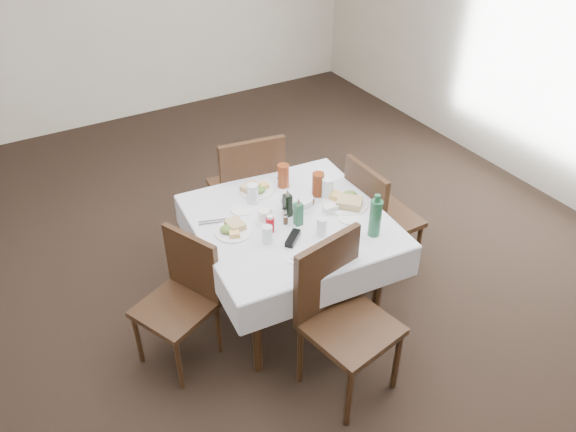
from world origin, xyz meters
The scene contains 33 objects.
ground_plane centered at (0.00, 0.00, 0.00)m, with size 7.00×7.00×0.00m, color black.
room_shell centered at (0.00, 0.00, 1.71)m, with size 6.04×7.04×2.80m.
dining_table centered at (0.19, -0.16, 0.67)m, with size 1.29×1.29×0.76m.
chair_north centered at (0.25, 0.56, 0.59)m, with size 0.56×0.56×1.04m.
chair_south centered at (0.12, -0.84, 0.57)m, with size 0.55×0.55×1.00m.
chair_east centered at (0.91, -0.15, 0.54)m, with size 0.45×0.45×0.95m.
chair_west centered at (-0.59, -0.18, 0.50)m, with size 0.55×0.55×0.87m.
meal_north centered at (0.15, 0.24, 0.78)m, with size 0.24×0.24×0.05m.
meal_south centered at (0.19, -0.60, 0.78)m, with size 0.25×0.25×0.05m.
meal_east centered at (0.60, -0.21, 0.79)m, with size 0.31×0.31×0.07m.
meal_west centered at (-0.19, -0.10, 0.78)m, with size 0.24×0.24×0.05m.
side_plate_a centered at (-0.04, 0.08, 0.77)m, with size 0.14×0.14×0.01m.
side_plate_b centered at (0.51, -0.36, 0.77)m, with size 0.14×0.14×0.01m.
water_n centered at (0.07, 0.13, 0.83)m, with size 0.07×0.07×0.14m.
water_s centered at (0.27, -0.40, 0.82)m, with size 0.06×0.06×0.12m.
water_e centered at (0.53, -0.08, 0.84)m, with size 0.08×0.08×0.15m.
water_w centered at (-0.06, -0.30, 0.82)m, with size 0.06×0.06×0.11m.
iced_tea_a centered at (0.34, 0.20, 0.85)m, with size 0.08×0.08×0.17m.
iced_tea_b centered at (0.49, -0.02, 0.85)m, with size 0.08×0.08×0.17m.
bread_basket centered at (0.30, -0.07, 0.80)m, with size 0.22×0.22×0.07m.
oil_cruet_dark centered at (0.19, -0.12, 0.85)m, with size 0.05×0.05×0.20m.
oil_cruet_green centered at (0.20, -0.24, 0.85)m, with size 0.05×0.05×0.20m.
ketchup_bottle centered at (0.01, -0.21, 0.82)m, with size 0.05×0.05×0.12m.
salt_shaker centered at (0.15, -0.14, 0.80)m, with size 0.03×0.03×0.08m.
pepper_shaker centered at (0.13, -0.20, 0.80)m, with size 0.03×0.03×0.07m.
coffee_mug centered at (0.03, -0.10, 0.80)m, with size 0.13×0.11×0.08m.
sunglasses centered at (0.08, -0.37, 0.78)m, with size 0.15×0.14×0.03m.
green_bottle centered at (0.55, -0.57, 0.89)m, with size 0.08×0.08×0.29m.
sugar_caddy centered at (0.45, -0.23, 0.79)m, with size 0.10×0.06×0.05m.
cutlery_n centered at (0.36, 0.23, 0.77)m, with size 0.05×0.16×0.01m.
cutlery_s centered at (0.01, -0.61, 0.77)m, with size 0.12×0.20×0.01m.
cutlery_e centered at (0.56, -0.30, 0.77)m, with size 0.18×0.10×0.01m.
cutlery_w centered at (-0.26, 0.05, 0.77)m, with size 0.18×0.10×0.01m.
Camera 1 is at (-1.31, -2.69, 2.87)m, focal length 35.00 mm.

